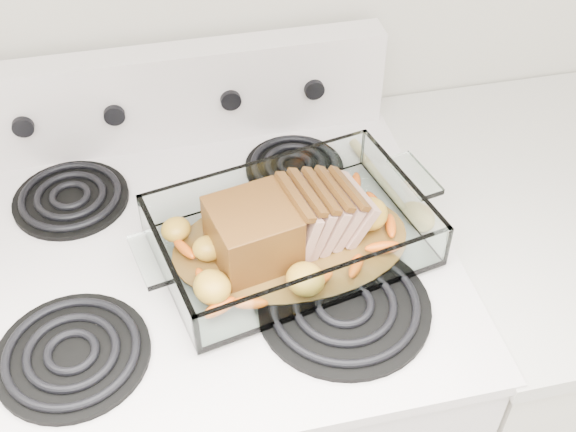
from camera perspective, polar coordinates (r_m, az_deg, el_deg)
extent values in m
cube|color=silver|center=(1.51, -5.54, -15.28)|extent=(0.76, 0.65, 0.92)
cube|color=silver|center=(1.14, -7.11, -3.11)|extent=(0.78, 0.67, 0.02)
cube|color=silver|center=(1.30, -9.22, 9.32)|extent=(0.76, 0.06, 0.18)
cylinder|color=black|center=(1.03, -16.64, -10.51)|extent=(0.21, 0.21, 0.01)
cylinder|color=black|center=(1.04, 4.43, -7.19)|extent=(0.25, 0.25, 0.01)
cylinder|color=black|center=(1.25, -16.76, 1.28)|extent=(0.19, 0.19, 0.01)
cylinder|color=black|center=(1.26, 0.45, 3.89)|extent=(0.17, 0.17, 0.01)
cylinder|color=black|center=(1.29, -20.20, 6.73)|extent=(0.04, 0.02, 0.04)
cylinder|color=black|center=(1.27, -13.57, 7.85)|extent=(0.04, 0.02, 0.04)
cylinder|color=black|center=(1.28, -4.58, 9.20)|extent=(0.04, 0.02, 0.04)
cylinder|color=black|center=(1.30, 2.05, 10.04)|extent=(0.04, 0.02, 0.04)
cube|color=silver|center=(1.67, 18.07, -10.48)|extent=(0.55, 0.65, 0.90)
cube|color=silver|center=(1.11, 0.23, -2.34)|extent=(0.40, 0.26, 0.01)
cube|color=silver|center=(1.00, 1.85, -5.93)|extent=(0.40, 0.01, 0.07)
cube|color=silver|center=(1.17, -1.14, 3.29)|extent=(0.40, 0.01, 0.07)
cube|color=silver|center=(1.07, -9.97, -2.54)|extent=(0.01, 0.26, 0.07)
cube|color=silver|center=(1.13, 9.87, 0.58)|extent=(0.01, 0.26, 0.07)
cylinder|color=brown|center=(1.11, 0.23, -2.12)|extent=(0.23, 0.23, 0.00)
cube|color=brown|center=(1.06, -2.99, -0.94)|extent=(0.12, 0.12, 0.10)
cube|color=#AC7962|center=(1.08, 0.52, -0.49)|extent=(0.04, 0.11, 0.09)
cube|color=#AC7962|center=(1.08, 1.68, -0.38)|extent=(0.05, 0.11, 0.09)
cube|color=#AC7962|center=(1.09, 2.82, -0.26)|extent=(0.05, 0.11, 0.08)
cube|color=#AC7962|center=(1.09, 3.95, -0.14)|extent=(0.05, 0.11, 0.08)
cube|color=#AC7962|center=(1.10, 5.07, -0.03)|extent=(0.06, 0.10, 0.07)
ellipsoid|color=#F9550A|center=(1.04, -5.74, -5.57)|extent=(0.05, 0.02, 0.02)
ellipsoid|color=#F9550A|center=(1.08, 6.19, -3.57)|extent=(0.05, 0.02, 0.02)
ellipsoid|color=#F9550A|center=(1.14, 6.65, -0.19)|extent=(0.05, 0.02, 0.02)
ellipsoid|color=#F9550A|center=(1.11, -6.98, -1.68)|extent=(0.05, 0.02, 0.02)
ellipsoid|color=gold|center=(1.13, -7.25, -0.15)|extent=(0.05, 0.05, 0.04)
ellipsoid|color=gold|center=(1.15, 0.26, 1.31)|extent=(0.05, 0.05, 0.04)
ellipsoid|color=gold|center=(1.10, 5.92, -1.24)|extent=(0.05, 0.05, 0.04)
cylinder|color=beige|center=(1.25, 7.15, 3.31)|extent=(0.05, 0.20, 0.02)
ellipsoid|color=beige|center=(1.18, 10.39, 0.03)|extent=(0.05, 0.07, 0.02)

